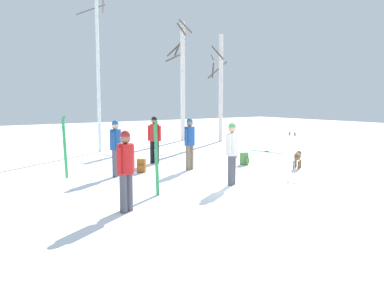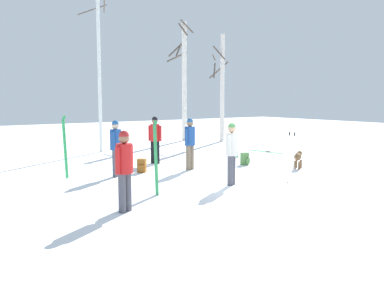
{
  "view_description": "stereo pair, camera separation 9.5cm",
  "coord_description": "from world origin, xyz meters",
  "px_view_note": "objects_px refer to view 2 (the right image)",
  "views": [
    {
      "loc": [
        -7.64,
        -8.3,
        2.38
      ],
      "look_at": [
        -0.51,
        1.83,
        1.0
      ],
      "focal_mm": 38.75,
      "sensor_mm": 36.0,
      "label": 1
    },
    {
      "loc": [
        -7.56,
        -8.36,
        2.38
      ],
      "look_at": [
        -0.51,
        1.83,
        1.0
      ],
      "focal_mm": 38.75,
      "sensor_mm": 36.0,
      "label": 2
    }
  ],
  "objects_px": {
    "person_2": "(124,166)",
    "person_4": "(232,150)",
    "birch_tree_4": "(222,86)",
    "water_bottle_0": "(237,154)",
    "dog": "(298,157)",
    "person_1": "(155,137)",
    "ski_pair_planted_0": "(65,148)",
    "ski_pair_planted_1": "(156,158)",
    "ski_poles_0": "(292,157)",
    "person_3": "(116,145)",
    "backpack_0": "(142,166)",
    "ski_pair_lying_0": "(267,152)",
    "backpack_1": "(245,159)",
    "person_0": "(190,140)",
    "birch_tree_2": "(99,63)",
    "birch_tree_3": "(184,78)"
  },
  "relations": [
    {
      "from": "backpack_0",
      "to": "ski_pair_planted_0",
      "type": "bearing_deg",
      "value": 171.49
    },
    {
      "from": "person_4",
      "to": "ski_pair_planted_0",
      "type": "height_order",
      "value": "ski_pair_planted_0"
    },
    {
      "from": "ski_poles_0",
      "to": "backpack_1",
      "type": "xyz_separation_m",
      "value": [
        1.38,
        3.4,
        -0.57
      ]
    },
    {
      "from": "backpack_0",
      "to": "water_bottle_0",
      "type": "distance_m",
      "value": 4.82
    },
    {
      "from": "backpack_0",
      "to": "person_2",
      "type": "bearing_deg",
      "value": -122.07
    },
    {
      "from": "person_1",
      "to": "person_3",
      "type": "distance_m",
      "value": 2.7
    },
    {
      "from": "water_bottle_0",
      "to": "ski_pair_planted_1",
      "type": "bearing_deg",
      "value": -147.36
    },
    {
      "from": "water_bottle_0",
      "to": "ski_pair_lying_0",
      "type": "bearing_deg",
      "value": 13.03
    },
    {
      "from": "person_2",
      "to": "person_4",
      "type": "height_order",
      "value": "same"
    },
    {
      "from": "person_2",
      "to": "person_3",
      "type": "distance_m",
      "value": 4.02
    },
    {
      "from": "ski_pair_planted_0",
      "to": "ski_pair_planted_1",
      "type": "height_order",
      "value": "ski_pair_planted_0"
    },
    {
      "from": "person_0",
      "to": "person_4",
      "type": "height_order",
      "value": "same"
    },
    {
      "from": "ski_pair_planted_1",
      "to": "ski_poles_0",
      "type": "bearing_deg",
      "value": -18.45
    },
    {
      "from": "person_2",
      "to": "ski_pair_planted_1",
      "type": "height_order",
      "value": "ski_pair_planted_1"
    },
    {
      "from": "person_3",
      "to": "ski_pair_lying_0",
      "type": "bearing_deg",
      "value": 10.82
    },
    {
      "from": "person_1",
      "to": "ski_pair_planted_0",
      "type": "height_order",
      "value": "ski_pair_planted_0"
    },
    {
      "from": "person_0",
      "to": "birch_tree_2",
      "type": "height_order",
      "value": "birch_tree_2"
    },
    {
      "from": "ski_pair_lying_0",
      "to": "birch_tree_4",
      "type": "height_order",
      "value": "birch_tree_4"
    },
    {
      "from": "person_4",
      "to": "backpack_1",
      "type": "relative_size",
      "value": 3.9
    },
    {
      "from": "person_1",
      "to": "ski_pair_planted_0",
      "type": "distance_m",
      "value": 3.73
    },
    {
      "from": "person_1",
      "to": "person_4",
      "type": "height_order",
      "value": "same"
    },
    {
      "from": "backpack_0",
      "to": "birch_tree_2",
      "type": "distance_m",
      "value": 6.75
    },
    {
      "from": "person_1",
      "to": "water_bottle_0",
      "type": "xyz_separation_m",
      "value": [
        3.49,
        -0.52,
        -0.85
      ]
    },
    {
      "from": "person_0",
      "to": "backpack_0",
      "type": "height_order",
      "value": "person_0"
    },
    {
      "from": "person_4",
      "to": "ski_pair_planted_0",
      "type": "relative_size",
      "value": 0.92
    },
    {
      "from": "person_2",
      "to": "person_3",
      "type": "relative_size",
      "value": 1.0
    },
    {
      "from": "person_2",
      "to": "birch_tree_4",
      "type": "height_order",
      "value": "birch_tree_4"
    },
    {
      "from": "person_4",
      "to": "birch_tree_4",
      "type": "relative_size",
      "value": 0.3
    },
    {
      "from": "person_0",
      "to": "ski_pair_planted_0",
      "type": "relative_size",
      "value": 0.92
    },
    {
      "from": "person_2",
      "to": "person_4",
      "type": "bearing_deg",
      "value": 12.6
    },
    {
      "from": "person_3",
      "to": "ski_pair_lying_0",
      "type": "xyz_separation_m",
      "value": [
        7.88,
        1.51,
        -0.97
      ]
    },
    {
      "from": "ski_pair_planted_0",
      "to": "ski_pair_planted_1",
      "type": "xyz_separation_m",
      "value": [
        1.17,
        -3.31,
        -0.02
      ]
    },
    {
      "from": "person_0",
      "to": "birch_tree_4",
      "type": "height_order",
      "value": "birch_tree_4"
    },
    {
      "from": "person_4",
      "to": "backpack_1",
      "type": "bearing_deg",
      "value": 42.1
    },
    {
      "from": "person_3",
      "to": "ski_poles_0",
      "type": "relative_size",
      "value": 1.17
    },
    {
      "from": "person_1",
      "to": "birch_tree_2",
      "type": "bearing_deg",
      "value": 94.67
    },
    {
      "from": "person_2",
      "to": "person_4",
      "type": "xyz_separation_m",
      "value": [
        3.58,
        0.8,
        0.0
      ]
    },
    {
      "from": "person_0",
      "to": "ski_pair_lying_0",
      "type": "bearing_deg",
      "value": 18.46
    },
    {
      "from": "dog",
      "to": "ski_pair_planted_0",
      "type": "height_order",
      "value": "ski_pair_planted_0"
    },
    {
      "from": "person_4",
      "to": "backpack_0",
      "type": "distance_m",
      "value": 3.4
    },
    {
      "from": "ski_poles_0",
      "to": "water_bottle_0",
      "type": "distance_m",
      "value": 5.54
    },
    {
      "from": "person_3",
      "to": "birch_tree_2",
      "type": "distance_m",
      "value": 6.73
    },
    {
      "from": "ski_poles_0",
      "to": "person_3",
      "type": "bearing_deg",
      "value": 130.15
    },
    {
      "from": "person_0",
      "to": "backpack_1",
      "type": "distance_m",
      "value": 2.34
    },
    {
      "from": "water_bottle_0",
      "to": "birch_tree_2",
      "type": "bearing_deg",
      "value": 128.84
    },
    {
      "from": "person_1",
      "to": "birch_tree_4",
      "type": "distance_m",
      "value": 8.61
    },
    {
      "from": "person_4",
      "to": "ski_pair_lying_0",
      "type": "xyz_separation_m",
      "value": [
        5.79,
        4.44,
        -0.97
      ]
    },
    {
      "from": "backpack_0",
      "to": "birch_tree_3",
      "type": "xyz_separation_m",
      "value": [
        6.69,
        7.62,
        3.25
      ]
    },
    {
      "from": "ski_pair_planted_0",
      "to": "ski_pair_planted_1",
      "type": "relative_size",
      "value": 1.02
    },
    {
      "from": "water_bottle_0",
      "to": "dog",
      "type": "bearing_deg",
      "value": -90.37
    }
  ]
}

